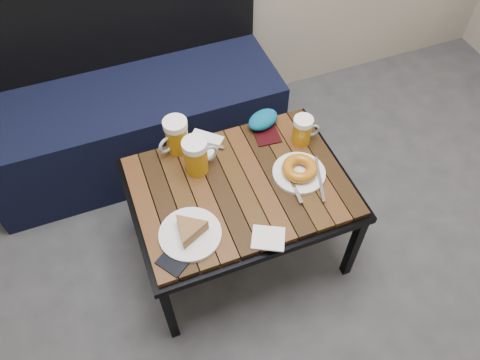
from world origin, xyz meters
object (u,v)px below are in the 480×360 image
object	(u,v)px
beer_mug_left	(176,136)
plate_pie	(190,232)
beer_mug_centre	(196,156)
knit_pouch	(263,120)
plate_bagel	(299,170)
passport_navy	(178,256)
cafe_table	(240,191)
passport_burgundy	(266,132)
beer_mug_right	(303,130)
bench	(133,117)

from	to	relation	value
beer_mug_left	plate_pie	xyz separation A→B (m)	(-0.07, -0.41, -0.05)
beer_mug_centre	knit_pouch	bearing A→B (deg)	13.60
plate_bagel	passport_navy	size ratio (longest dim) A/B	1.96
cafe_table	beer_mug_centre	distance (m)	0.22
beer_mug_centre	plate_pie	bearing A→B (deg)	-120.65
beer_mug_left	beer_mug_centre	distance (m)	0.13
beer_mug_centre	passport_burgundy	world-z (taller)	beer_mug_centre
passport_burgundy	beer_mug_right	bearing A→B (deg)	-32.34
beer_mug_right	passport_burgundy	bearing A→B (deg)	148.50
bench	beer_mug_left	distance (m)	0.55
bench	beer_mug_right	size ratio (longest dim) A/B	11.11
plate_bagel	beer_mug_left	bearing A→B (deg)	143.69
beer_mug_right	plate_bagel	bearing A→B (deg)	-111.70
plate_bagel	plate_pie	bearing A→B (deg)	-166.70
cafe_table	plate_pie	world-z (taller)	plate_pie
bench	knit_pouch	world-z (taller)	bench
beer_mug_right	plate_pie	size ratio (longest dim) A/B	0.57
beer_mug_centre	plate_pie	world-z (taller)	beer_mug_centre
bench	beer_mug_centre	world-z (taller)	bench
bench	passport_burgundy	size ratio (longest dim) A/B	10.20
beer_mug_right	plate_bagel	distance (m)	0.18
bench	passport_navy	size ratio (longest dim) A/B	10.36
beer_mug_right	plate_bagel	xyz separation A→B (m)	(-0.08, -0.15, -0.04)
beer_mug_right	plate_pie	xyz separation A→B (m)	(-0.56, -0.27, -0.04)
knit_pouch	beer_mug_centre	bearing A→B (deg)	-158.54
beer_mug_centre	plate_pie	xyz separation A→B (m)	(-0.12, -0.28, -0.05)
passport_navy	passport_burgundy	distance (m)	0.66
bench	passport_burgundy	xyz separation A→B (m)	(0.48, -0.50, 0.20)
plate_bagel	passport_burgundy	bearing A→B (deg)	98.06
beer_mug_right	knit_pouch	size ratio (longest dim) A/B	0.88
beer_mug_right	beer_mug_centre	bearing A→B (deg)	-174.85
plate_pie	beer_mug_centre	bearing A→B (deg)	67.21
beer_mug_centre	plate_pie	size ratio (longest dim) A/B	0.70
cafe_table	knit_pouch	distance (m)	0.34
plate_pie	passport_burgundy	bearing A→B (deg)	39.35
beer_mug_right	plate_bagel	size ratio (longest dim) A/B	0.48
beer_mug_left	beer_mug_right	world-z (taller)	beer_mug_left
beer_mug_left	beer_mug_right	size ratio (longest dim) A/B	1.21
beer_mug_centre	passport_burgundy	size ratio (longest dim) A/B	1.12
beer_mug_right	knit_pouch	distance (m)	0.18
beer_mug_centre	beer_mug_right	distance (m)	0.44
passport_burgundy	bench	bearing A→B (deg)	139.68
beer_mug_left	knit_pouch	distance (m)	0.37
passport_burgundy	beer_mug_centre	bearing A→B (deg)	-159.95
beer_mug_left	knit_pouch	bearing A→B (deg)	156.11
cafe_table	beer_mug_centre	world-z (taller)	beer_mug_centre
plate_bagel	knit_pouch	world-z (taller)	knit_pouch
bench	beer_mug_centre	xyz separation A→B (m)	(0.16, -0.58, 0.28)
beer_mug_centre	passport_navy	distance (m)	0.39
cafe_table	beer_mug_right	size ratio (longest dim) A/B	6.67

